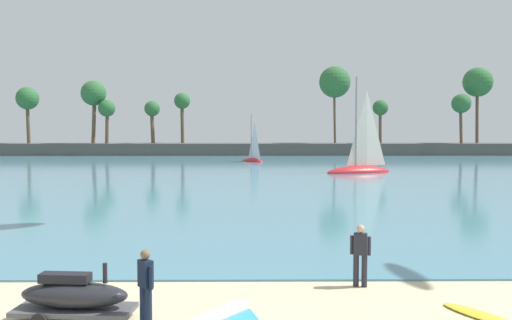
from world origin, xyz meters
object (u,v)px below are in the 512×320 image
Objects in this scene: surfboard at (482,316)px; sailboat_mid_bay at (253,157)px; person_at_waterline at (360,253)px; person_rigging_by_gear at (146,285)px; sailboat_near_shore at (360,163)px; watercraft_on_trailer at (74,297)px.

surfboard is 55.95m from sailboat_mid_bay.
person_rigging_by_gear is at bearing -150.02° from person_at_waterline.
surfboard is 39.37m from sailboat_near_shore.
person_rigging_by_gear is 1.00× the size of person_at_waterline.
person_rigging_by_gear reaches higher than surfboard.
sailboat_mid_bay reaches higher than watercraft_on_trailer.
watercraft_on_trailer is at bearing -94.21° from sailboat_mid_bay.
sailboat_near_shore reaches higher than person_at_waterline.
sailboat_mid_bay is at bearing 153.91° from surfboard.
watercraft_on_trailer reaches higher than surfboard.
sailboat_mid_bay is at bearing 92.91° from person_at_waterline.
sailboat_mid_bay is (2.43, 56.25, -0.28)m from person_rigging_by_gear.
watercraft_on_trailer is 1.27× the size of surfboard.
person_at_waterline is at bearing 29.98° from person_rigging_by_gear.
person_rigging_by_gear is at bearing -117.12° from surfboard.
watercraft_on_trailer is 0.43× the size of sailboat_mid_bay.
sailboat_near_shore reaches higher than watercraft_on_trailer.
person_at_waterline is 0.79× the size of surfboard.
sailboat_near_shore is (13.96, 39.13, 0.39)m from watercraft_on_trailer.
person_rigging_by_gear is 7.48m from surfboard.
sailboat_near_shore reaches higher than person_rigging_by_gear.
sailboat_mid_bay is at bearing 87.52° from person_rigging_by_gear.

